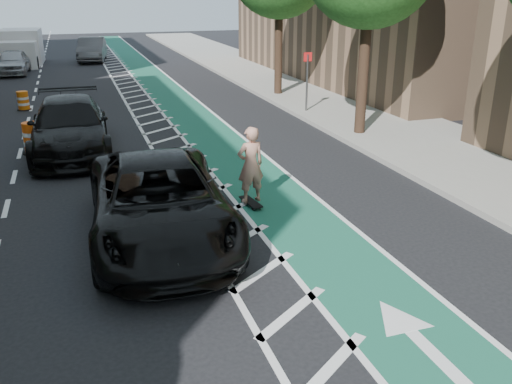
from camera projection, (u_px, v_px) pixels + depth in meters
name	position (u px, v px, depth m)	size (l,w,h in m)	color
ground	(181.00, 286.00, 9.39)	(120.00, 120.00, 0.00)	black
bike_lane	(209.00, 134.00, 19.16)	(2.00, 90.00, 0.01)	#1A5C45
buffer_strip	(167.00, 138.00, 18.71)	(1.40, 90.00, 0.01)	silver
sidewalk_right	(371.00, 119.00, 21.08)	(5.00, 90.00, 0.15)	gray
curb_right	(314.00, 124.00, 20.34)	(0.12, 90.00, 0.16)	gray
sign_post	(307.00, 81.00, 21.84)	(0.35, 0.08, 2.47)	#4C4C4C
skateboard	(251.00, 202.00, 12.83)	(0.35, 0.87, 0.11)	black
skateboarder	(251.00, 165.00, 12.51)	(0.66, 0.43, 1.81)	tan
suv_near	(159.00, 201.00, 10.92)	(2.69, 5.84, 1.62)	black
suv_far	(70.00, 126.00, 16.81)	(2.31, 5.69, 1.65)	black
car_silver	(13.00, 62.00, 32.53)	(1.70, 4.24, 1.44)	#A5A7AB
car_grey	(92.00, 49.00, 38.45)	(1.72, 4.93, 1.62)	#535458
box_truck	(21.00, 49.00, 36.48)	(2.63, 5.54, 2.27)	silver
barrel_b	(33.00, 139.00, 16.83)	(0.72, 0.72, 0.98)	#FF590D
barrel_c	(23.00, 101.00, 22.93)	(0.58, 0.58, 0.79)	orange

